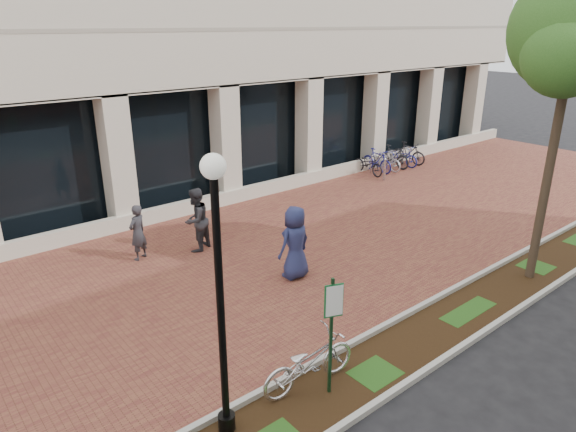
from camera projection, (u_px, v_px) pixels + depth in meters
ground at (264, 258)px, 14.44m from camera, size 120.00×120.00×0.00m
brick_plaza at (264, 258)px, 14.44m from camera, size 40.00×9.00×0.01m
planting_strip at (416, 341)px, 10.65m from camera, size 40.00×1.50×0.01m
curb_plaza_side at (389, 324)px, 11.17m from camera, size 40.00×0.12×0.12m
curb_street_side at (448, 356)px, 10.09m from camera, size 40.00×0.12×0.12m
parking_sign at (332, 322)px, 8.67m from camera, size 0.34×0.07×2.29m
lamppost at (220, 289)px, 7.43m from camera, size 0.36×0.36×4.61m
street_tree at (573, 39)px, 11.36m from camera, size 3.38×2.82×7.47m
locked_bicycle at (309, 362)px, 9.19m from camera, size 2.01×0.84×1.03m
pedestrian_left at (138, 233)px, 14.11m from camera, size 0.69×0.59×1.60m
pedestrian_mid at (196, 220)px, 14.63m from camera, size 1.12×1.03×1.87m
pedestrian_right at (295, 243)px, 13.03m from camera, size 0.99×0.68×1.93m
bollard at (385, 169)px, 21.35m from camera, size 0.12×0.12×0.96m
bike_rack_cluster at (389, 158)px, 23.07m from camera, size 3.52×1.82×1.03m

